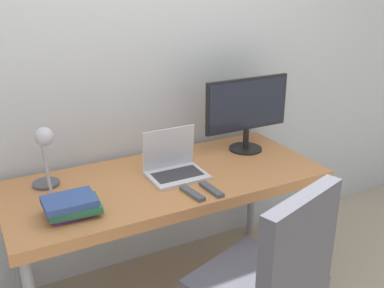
% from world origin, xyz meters
% --- Properties ---
extents(wall_back, '(8.00, 0.05, 2.60)m').
position_xyz_m(wall_back, '(0.00, 0.80, 1.30)').
color(wall_back, silver).
rests_on(wall_back, ground_plane).
extents(desk, '(1.71, 0.73, 0.76)m').
position_xyz_m(desk, '(0.00, 0.37, 0.70)').
color(desk, '#B77542').
rests_on(desk, ground_plane).
extents(laptop, '(0.31, 0.24, 0.25)m').
position_xyz_m(laptop, '(0.05, 0.37, 0.81)').
color(laptop, silver).
rests_on(laptop, desk).
extents(monitor, '(0.56, 0.20, 0.45)m').
position_xyz_m(monitor, '(0.60, 0.50, 1.02)').
color(monitor, black).
rests_on(monitor, desk).
extents(desk_lamp, '(0.14, 0.25, 0.36)m').
position_xyz_m(desk_lamp, '(-0.60, 0.47, 0.98)').
color(desk_lamp, '#4C4C51').
rests_on(desk_lamp, desk).
extents(office_chair, '(0.63, 0.60, 1.00)m').
position_xyz_m(office_chair, '(0.15, -0.39, 0.57)').
color(office_chair, black).
rests_on(office_chair, ground_plane).
extents(book_stack, '(0.26, 0.21, 0.09)m').
position_xyz_m(book_stack, '(-0.55, 0.20, 0.81)').
color(book_stack, '#753384').
rests_on(book_stack, desk).
extents(tv_remote, '(0.06, 0.17, 0.02)m').
position_xyz_m(tv_remote, '(0.02, 0.11, 0.77)').
color(tv_remote, '#4C4C51').
rests_on(tv_remote, desk).
extents(media_remote, '(0.05, 0.18, 0.02)m').
position_xyz_m(media_remote, '(0.13, 0.11, 0.77)').
color(media_remote, '#4C4C51').
rests_on(media_remote, desk).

